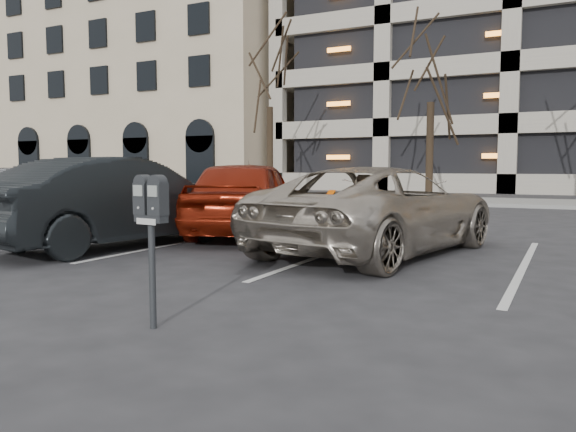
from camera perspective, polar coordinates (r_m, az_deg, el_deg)
name	(u,v)px	position (r m, az deg, el deg)	size (l,w,h in m)	color
ground	(369,290)	(6.26, 8.22, -7.44)	(140.00, 140.00, 0.00)	#28282B
sidewalk	(512,202)	(21.92, 21.76, 1.29)	(80.00, 4.00, 0.12)	gray
stall_lines	(331,252)	(8.86, 4.41, -3.69)	(16.90, 5.20, 0.00)	silver
office_building	(156,90)	(47.01, -13.28, 12.38)	(26.00, 16.20, 15.00)	tan
tree_a	(270,51)	(25.36, -1.87, 16.43)	(3.88, 3.88, 8.81)	black
tree_b	(432,40)	(22.85, 14.43, 16.90)	(3.72, 3.72, 8.46)	black
parking_meter	(151,214)	(4.73, -13.75, 0.21)	(0.33, 0.16, 1.25)	black
suv_silver	(380,210)	(8.88, 9.32, 0.61)	(3.15, 5.19, 1.35)	#B5AA9A
car_red	(247,197)	(11.04, -4.15, 1.90)	(1.77, 4.39, 1.50)	maroon
car_dark	(118,202)	(9.85, -16.89, 1.33)	(1.58, 4.54, 1.50)	black
car_silver	(10,197)	(14.13, -26.36, 1.74)	(1.86, 4.59, 1.33)	#A2A5AA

